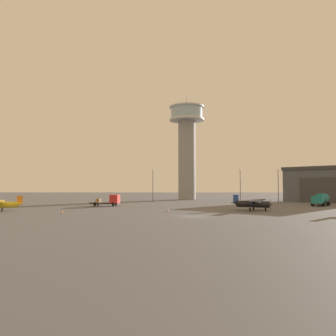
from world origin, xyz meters
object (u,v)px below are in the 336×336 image
at_px(light_post_east, 240,182).
at_px(airplane_black, 252,203).
at_px(airplane_yellow, 2,204).
at_px(control_tower, 187,142).
at_px(light_post_north, 278,183).
at_px(truck_fuel_tanker_teal, 321,199).
at_px(light_post_west, 153,182).
at_px(traffic_cone_near_right, 168,210).
at_px(truck_flatbed_red, 110,201).
at_px(traffic_cone_near_left, 62,212).

bearing_deg(light_post_east, airplane_black, -98.04).
relative_size(airplane_yellow, light_post_east, 0.93).
relative_size(control_tower, light_post_north, 3.84).
xyz_separation_m(airplane_yellow, truck_fuel_tanker_teal, (69.52, 17.26, 0.31)).
distance_m(airplane_yellow, light_post_west, 46.12).
bearing_deg(traffic_cone_near_right, airplane_yellow, 177.37).
distance_m(control_tower, airplane_yellow, 70.71).
relative_size(truck_flatbed_red, traffic_cone_near_right, 11.94).
distance_m(airplane_black, light_post_east, 38.06).
height_order(truck_flatbed_red, traffic_cone_near_left, truck_flatbed_red).
xyz_separation_m(light_post_north, traffic_cone_near_left, (-50.11, -38.73, -5.50)).
height_order(truck_fuel_tanker_teal, traffic_cone_near_right, truck_fuel_tanker_teal).
xyz_separation_m(truck_flatbed_red, traffic_cone_near_left, (-4.25, -22.44, -1.05)).
bearing_deg(traffic_cone_near_left, light_post_east, 48.39).
distance_m(control_tower, light_post_east, 27.43).
bearing_deg(truck_flatbed_red, traffic_cone_near_right, -43.47).
relative_size(airplane_black, light_post_north, 0.99).
bearing_deg(airplane_black, truck_flatbed_red, -173.79).
bearing_deg(traffic_cone_near_right, light_post_west, 97.51).
distance_m(control_tower, traffic_cone_near_right, 61.30).
bearing_deg(airplane_black, traffic_cone_near_right, -137.81).
relative_size(airplane_black, light_post_east, 0.95).
bearing_deg(light_post_west, airplane_black, -58.08).
xyz_separation_m(truck_fuel_tanker_teal, light_post_east, (-15.07, 22.02, 4.31)).
xyz_separation_m(control_tower, airplane_black, (10.54, -54.01, -19.58)).
xyz_separation_m(truck_flatbed_red, truck_fuel_tanker_teal, (51.36, 1.17, 0.33)).
bearing_deg(airplane_black, truck_fuel_tanker_teal, 67.95).
bearing_deg(light_post_west, control_tower, 59.48).
xyz_separation_m(airplane_yellow, airplane_black, (49.17, 1.86, 0.09)).
bearing_deg(truck_flatbed_red, airplane_yellow, -131.05).
bearing_deg(airplane_yellow, light_post_north, -178.50).
relative_size(airplane_yellow, light_post_west, 0.93).
bearing_deg(truck_fuel_tanker_teal, airplane_yellow, -36.40).
relative_size(truck_fuel_tanker_teal, light_post_west, 0.65).
bearing_deg(truck_fuel_tanker_teal, traffic_cone_near_right, -23.51).
xyz_separation_m(light_post_west, traffic_cone_near_right, (5.05, -38.31, -5.64)).
distance_m(control_tower, truck_fuel_tanker_teal, 53.10).
bearing_deg(traffic_cone_near_left, light_post_north, 37.70).
relative_size(truck_flatbed_red, light_post_east, 0.71).
bearing_deg(airplane_black, traffic_cone_near_left, -136.03).
bearing_deg(light_post_east, traffic_cone_near_right, -118.36).
xyz_separation_m(airplane_black, light_post_north, (14.86, 30.50, 4.35)).
bearing_deg(light_post_west, truck_fuel_tanker_teal, -24.91).
xyz_separation_m(light_post_west, light_post_east, (27.05, 2.46, 0.04)).
height_order(truck_fuel_tanker_teal, light_post_east, light_post_east).
height_order(truck_fuel_tanker_teal, traffic_cone_near_left, truck_fuel_tanker_teal).
bearing_deg(traffic_cone_near_left, light_post_west, 72.66).
bearing_deg(control_tower, light_post_west, -120.52).
height_order(truck_fuel_tanker_teal, light_post_west, light_post_west).
xyz_separation_m(light_post_east, traffic_cone_near_right, (-22.01, -40.77, -5.68)).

